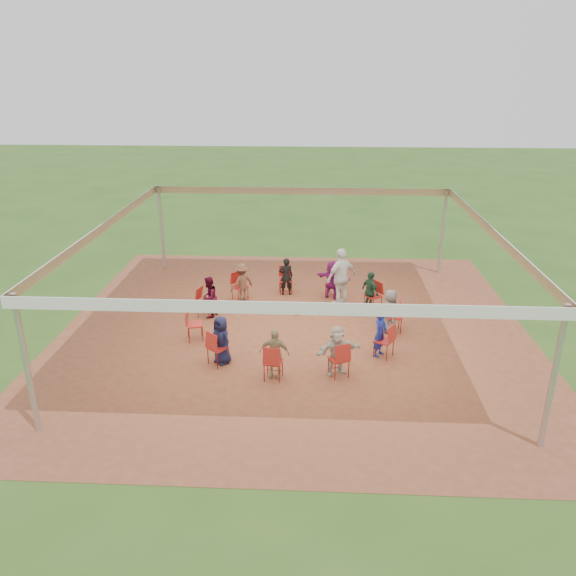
{
  "coord_description": "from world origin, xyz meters",
  "views": [
    {
      "loc": [
        0.56,
        -14.3,
        6.85
      ],
      "look_at": [
        -0.2,
        0.3,
        1.13
      ],
      "focal_mm": 35.0,
      "sensor_mm": 36.0,
      "label": 1
    }
  ],
  "objects_px": {
    "person_seated_7": "(274,353)",
    "laptop": "(384,312)",
    "person_seated_0": "(390,311)",
    "person_seated_4": "(242,282)",
    "chair_7": "(218,348)",
    "person_seated_1": "(370,291)",
    "chair_5": "(206,302)",
    "person_seated_8": "(337,350)",
    "chair_4": "(240,287)",
    "chair_9": "(339,359)",
    "person_seated_5": "(209,297)",
    "standing_person": "(341,277)",
    "chair_2": "(333,283)",
    "person_seated_9": "(380,333)",
    "chair_10": "(384,341)",
    "chair_1": "(373,296)",
    "chair_6": "(195,325)",
    "chair_8": "(273,362)",
    "person_seated_2": "(332,279)",
    "chair_3": "(286,280)",
    "person_seated_6": "(221,340)",
    "person_seated_3": "(286,276)",
    "chair_0": "(394,317)",
    "cable_coil": "(296,313)"
  },
  "relations": [
    {
      "from": "chair_3",
      "to": "person_seated_1",
      "type": "xyz_separation_m",
      "value": [
        2.62,
        -1.3,
        0.18
      ]
    },
    {
      "from": "chair_2",
      "to": "chair_4",
      "type": "relative_size",
      "value": 1.0
    },
    {
      "from": "chair_5",
      "to": "person_seated_8",
      "type": "distance_m",
      "value": 4.92
    },
    {
      "from": "chair_1",
      "to": "chair_2",
      "type": "relative_size",
      "value": 1.0
    },
    {
      "from": "chair_5",
      "to": "chair_2",
      "type": "bearing_deg",
      "value": 130.91
    },
    {
      "from": "chair_7",
      "to": "person_seated_1",
      "type": "relative_size",
      "value": 0.73
    },
    {
      "from": "person_seated_2",
      "to": "person_seated_5",
      "type": "xyz_separation_m",
      "value": [
        -3.63,
        -1.67,
        0.0
      ]
    },
    {
      "from": "chair_7",
      "to": "person_seated_8",
      "type": "xyz_separation_m",
      "value": [
        2.91,
        -0.31,
        0.18
      ]
    },
    {
      "from": "chair_4",
      "to": "person_seated_0",
      "type": "bearing_deg",
      "value": 113.96
    },
    {
      "from": "chair_0",
      "to": "cable_coil",
      "type": "distance_m",
      "value": 2.99
    },
    {
      "from": "standing_person",
      "to": "laptop",
      "type": "xyz_separation_m",
      "value": [
        1.13,
        -1.8,
        -0.33
      ]
    },
    {
      "from": "chair_4",
      "to": "cable_coil",
      "type": "relative_size",
      "value": 3.0
    },
    {
      "from": "chair_7",
      "to": "person_seated_6",
      "type": "distance_m",
      "value": 0.21
    },
    {
      "from": "chair_1",
      "to": "person_seated_6",
      "type": "xyz_separation_m",
      "value": [
        -4.04,
        -3.5,
        0.18
      ]
    },
    {
      "from": "chair_10",
      "to": "person_seated_0",
      "type": "xyz_separation_m",
      "value": [
        0.31,
        1.49,
        0.18
      ]
    },
    {
      "from": "standing_person",
      "to": "laptop",
      "type": "relative_size",
      "value": 5.24
    },
    {
      "from": "chair_0",
      "to": "person_seated_4",
      "type": "relative_size",
      "value": 0.73
    },
    {
      "from": "chair_10",
      "to": "person_seated_1",
      "type": "xyz_separation_m",
      "value": [
        -0.11,
        2.92,
        0.18
      ]
    },
    {
      "from": "chair_3",
      "to": "person_seated_6",
      "type": "distance_m",
      "value": 4.92
    },
    {
      "from": "person_seated_4",
      "to": "person_seated_0",
      "type": "bearing_deg",
      "value": 114.55
    },
    {
      "from": "chair_7",
      "to": "chair_10",
      "type": "bearing_deg",
      "value": 49.09
    },
    {
      "from": "person_seated_3",
      "to": "person_seated_9",
      "type": "relative_size",
      "value": 1.0
    },
    {
      "from": "person_seated_7",
      "to": "standing_person",
      "type": "xyz_separation_m",
      "value": [
        1.73,
        4.42,
        0.3
      ]
    },
    {
      "from": "chair_1",
      "to": "chair_6",
      "type": "bearing_deg",
      "value": 81.82
    },
    {
      "from": "chair_7",
      "to": "person_seated_3",
      "type": "relative_size",
      "value": 0.73
    },
    {
      "from": "chair_6",
      "to": "person_seated_1",
      "type": "height_order",
      "value": "person_seated_1"
    },
    {
      "from": "person_seated_6",
      "to": "person_seated_1",
      "type": "bearing_deg",
      "value": 81.82
    },
    {
      "from": "person_seated_0",
      "to": "person_seated_4",
      "type": "relative_size",
      "value": 1.0
    },
    {
      "from": "chair_0",
      "to": "chair_4",
      "type": "height_order",
      "value": "same"
    },
    {
      "from": "chair_6",
      "to": "person_seated_0",
      "type": "xyz_separation_m",
      "value": [
        5.29,
        0.79,
        0.18
      ]
    },
    {
      "from": "chair_2",
      "to": "person_seated_1",
      "type": "relative_size",
      "value": 0.73
    },
    {
      "from": "chair_4",
      "to": "cable_coil",
      "type": "height_order",
      "value": "chair_4"
    },
    {
      "from": "chair_6",
      "to": "chair_3",
      "type": "bearing_deg",
      "value": 130.91
    },
    {
      "from": "chair_1",
      "to": "person_seated_9",
      "type": "xyz_separation_m",
      "value": [
        -0.09,
        -2.92,
        0.18
      ]
    },
    {
      "from": "chair_8",
      "to": "chair_3",
      "type": "bearing_deg",
      "value": 98.18
    },
    {
      "from": "chair_0",
      "to": "chair_3",
      "type": "xyz_separation_m",
      "value": [
        -3.16,
        2.73,
        0.0
      ]
    },
    {
      "from": "chair_1",
      "to": "person_seated_8",
      "type": "height_order",
      "value": "person_seated_8"
    },
    {
      "from": "chair_1",
      "to": "laptop",
      "type": "relative_size",
      "value": 2.56
    },
    {
      "from": "person_seated_7",
      "to": "laptop",
      "type": "distance_m",
      "value": 3.87
    },
    {
      "from": "chair_0",
      "to": "chair_6",
      "type": "bearing_deg",
      "value": 98.18
    },
    {
      "from": "person_seated_7",
      "to": "standing_person",
      "type": "bearing_deg",
      "value": 76.74
    },
    {
      "from": "chair_9",
      "to": "person_seated_5",
      "type": "xyz_separation_m",
      "value": [
        -3.69,
        3.25,
        0.18
      ]
    },
    {
      "from": "chair_2",
      "to": "standing_person",
      "type": "height_order",
      "value": "standing_person"
    },
    {
      "from": "person_seated_1",
      "to": "standing_person",
      "type": "xyz_separation_m",
      "value": [
        -0.86,
        0.38,
        0.3
      ]
    },
    {
      "from": "chair_4",
      "to": "person_seated_6",
      "type": "relative_size",
      "value": 0.73
    },
    {
      "from": "person_seated_4",
      "to": "person_seated_9",
      "type": "height_order",
      "value": "same"
    },
    {
      "from": "chair_3",
      "to": "person_seated_0",
      "type": "height_order",
      "value": "person_seated_0"
    },
    {
      "from": "chair_6",
      "to": "laptop",
      "type": "distance_m",
      "value": 5.19
    },
    {
      "from": "chair_0",
      "to": "standing_person",
      "type": "height_order",
      "value": "standing_person"
    },
    {
      "from": "chair_8",
      "to": "person_seated_1",
      "type": "xyz_separation_m",
      "value": [
        2.6,
        4.17,
        0.18
      ]
    }
  ]
}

